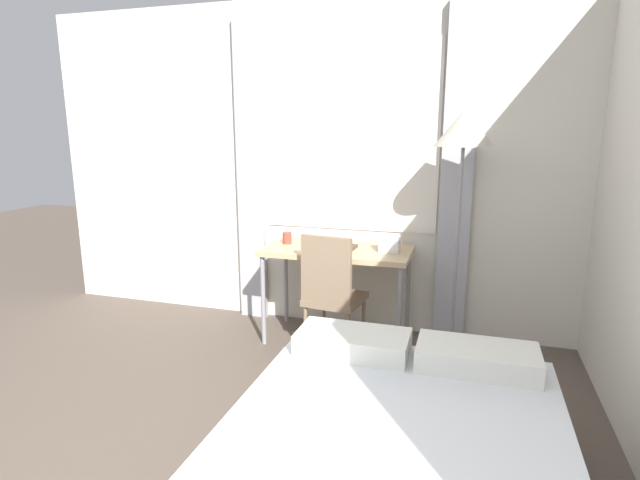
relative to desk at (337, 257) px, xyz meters
The scene contains 7 objects.
wall_back_with_window 0.78m from the desk, 119.04° to the left, with size 5.14×0.13×2.70m.
desk is the anchor object (origin of this frame).
desk_chair 0.33m from the desk, 83.68° to the right, with size 0.45×0.45×0.94m.
standing_lamp 1.24m from the desk, ahead, with size 0.40×0.40×1.80m.
telephone 0.42m from the desk, ahead, with size 0.17×0.15×0.12m.
book 0.08m from the desk, 59.02° to the right, with size 0.27×0.23×0.02m.
mug 0.45m from the desk, behind, with size 0.07×0.07×0.09m.
Camera 1 is at (1.21, -0.83, 1.68)m, focal length 28.00 mm.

